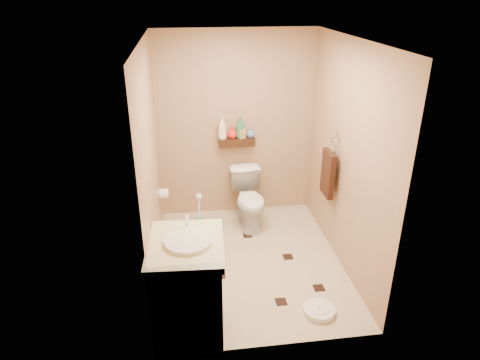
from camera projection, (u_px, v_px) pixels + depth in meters
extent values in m
plane|color=beige|center=(250.00, 261.00, 4.83)|extent=(2.50, 2.50, 0.00)
cube|color=tan|center=(236.00, 126.00, 5.46)|extent=(2.00, 0.04, 2.40)
cube|color=tan|center=(278.00, 226.00, 3.20)|extent=(2.00, 0.04, 2.40)
cube|color=tan|center=(151.00, 168.00, 4.21)|extent=(0.04, 2.50, 2.40)
cube|color=tan|center=(346.00, 158.00, 4.45)|extent=(0.04, 2.50, 2.40)
cube|color=white|center=(253.00, 39.00, 3.83)|extent=(2.00, 2.50, 0.02)
cube|color=#3A2410|center=(237.00, 142.00, 5.46)|extent=(0.46, 0.14, 0.10)
cube|color=black|center=(220.00, 276.00, 4.59)|extent=(0.11, 0.11, 0.01)
cube|color=black|center=(288.00, 257.00, 4.90)|extent=(0.11, 0.11, 0.01)
cube|color=black|center=(281.00, 302.00, 4.21)|extent=(0.11, 0.11, 0.01)
cube|color=black|center=(204.00, 238.00, 5.27)|extent=(0.11, 0.11, 0.01)
cube|color=black|center=(319.00, 288.00, 4.40)|extent=(0.11, 0.11, 0.01)
cube|color=black|center=(248.00, 235.00, 5.32)|extent=(0.11, 0.11, 0.01)
imported|color=white|center=(250.00, 199.00, 5.45)|extent=(0.45, 0.73, 0.71)
cube|color=brown|center=(188.00, 290.00, 3.71)|extent=(0.62, 0.74, 0.86)
cube|color=beige|center=(186.00, 246.00, 3.52)|extent=(0.67, 0.79, 0.06)
cylinder|color=silver|center=(188.00, 242.00, 3.51)|extent=(0.40, 0.40, 0.06)
cylinder|color=silver|center=(187.00, 220.00, 3.69)|extent=(0.03, 0.03, 0.13)
cylinder|color=white|center=(319.00, 311.00, 4.06)|extent=(0.31, 0.31, 0.06)
cylinder|color=white|center=(319.00, 308.00, 4.04)|extent=(0.18, 0.18, 0.01)
cylinder|color=#18635C|center=(200.00, 224.00, 5.46)|extent=(0.11, 0.11, 0.12)
cylinder|color=white|center=(199.00, 208.00, 5.37)|extent=(0.02, 0.02, 0.35)
sphere|color=white|center=(199.00, 196.00, 5.30)|extent=(0.08, 0.08, 0.08)
cube|color=silver|center=(338.00, 134.00, 4.60)|extent=(0.03, 0.06, 0.08)
torus|color=silver|center=(334.00, 145.00, 4.65)|extent=(0.02, 0.19, 0.19)
cube|color=#381A10|center=(328.00, 174.00, 4.78)|extent=(0.06, 0.30, 0.52)
cylinder|color=white|center=(164.00, 194.00, 5.05)|extent=(0.11, 0.11, 0.11)
cylinder|color=silver|center=(160.00, 189.00, 5.02)|extent=(0.04, 0.02, 0.02)
imported|color=silver|center=(222.00, 128.00, 5.36)|extent=(0.12, 0.12, 0.28)
imported|color=yellow|center=(223.00, 132.00, 5.38)|extent=(0.10, 0.11, 0.17)
imported|color=red|center=(232.00, 132.00, 5.40)|extent=(0.17, 0.17, 0.16)
imported|color=#2D8750|center=(240.00, 128.00, 5.39)|extent=(0.13, 0.13, 0.28)
imported|color=#EC964E|center=(242.00, 131.00, 5.41)|extent=(0.11, 0.11, 0.18)
imported|color=#5074CA|center=(251.00, 132.00, 5.43)|extent=(0.13, 0.13, 0.14)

